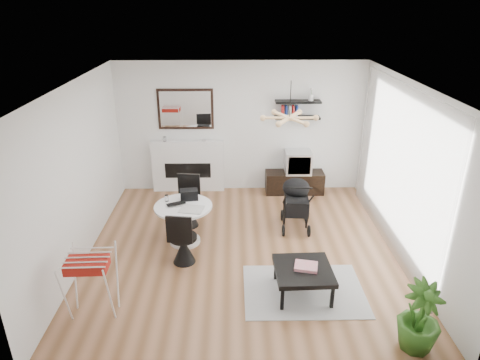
{
  "coord_description": "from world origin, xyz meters",
  "views": [
    {
      "loc": [
        -0.15,
        -5.95,
        3.83
      ],
      "look_at": [
        -0.04,
        0.4,
        1.09
      ],
      "focal_mm": 32.0,
      "sensor_mm": 36.0,
      "label": 1
    }
  ],
  "objects_px": {
    "stroller": "(296,205)",
    "coffee_table": "(303,271)",
    "crt_tv": "(298,162)",
    "fireplace": "(188,160)",
    "potted_plant": "(420,317)",
    "drying_rack": "(92,284)",
    "dining_table": "(184,218)",
    "tv_console": "(294,182)"
  },
  "relations": [
    {
      "from": "crt_tv",
      "to": "coffee_table",
      "type": "relative_size",
      "value": 0.66
    },
    {
      "from": "fireplace",
      "to": "dining_table",
      "type": "height_order",
      "value": "fireplace"
    },
    {
      "from": "drying_rack",
      "to": "coffee_table",
      "type": "bearing_deg",
      "value": 5.77
    },
    {
      "from": "drying_rack",
      "to": "coffee_table",
      "type": "height_order",
      "value": "drying_rack"
    },
    {
      "from": "dining_table",
      "to": "coffee_table",
      "type": "distance_m",
      "value": 2.25
    },
    {
      "from": "crt_tv",
      "to": "dining_table",
      "type": "relative_size",
      "value": 0.56
    },
    {
      "from": "fireplace",
      "to": "potted_plant",
      "type": "distance_m",
      "value": 5.48
    },
    {
      "from": "dining_table",
      "to": "drying_rack",
      "type": "height_order",
      "value": "drying_rack"
    },
    {
      "from": "stroller",
      "to": "crt_tv",
      "type": "bearing_deg",
      "value": 84.96
    },
    {
      "from": "fireplace",
      "to": "drying_rack",
      "type": "height_order",
      "value": "fireplace"
    },
    {
      "from": "fireplace",
      "to": "drying_rack",
      "type": "xyz_separation_m",
      "value": [
        -0.87,
        -3.87,
        -0.22
      ]
    },
    {
      "from": "coffee_table",
      "to": "tv_console",
      "type": "bearing_deg",
      "value": 84.36
    },
    {
      "from": "tv_console",
      "to": "stroller",
      "type": "bearing_deg",
      "value": -97.01
    },
    {
      "from": "drying_rack",
      "to": "stroller",
      "type": "xyz_separation_m",
      "value": [
        2.92,
        2.27,
        -0.04
      ]
    },
    {
      "from": "crt_tv",
      "to": "stroller",
      "type": "height_order",
      "value": "stroller"
    },
    {
      "from": "crt_tv",
      "to": "stroller",
      "type": "xyz_separation_m",
      "value": [
        -0.23,
        -1.45,
        -0.26
      ]
    },
    {
      "from": "tv_console",
      "to": "potted_plant",
      "type": "relative_size",
      "value": 1.37
    },
    {
      "from": "fireplace",
      "to": "stroller",
      "type": "xyz_separation_m",
      "value": [
        2.06,
        -1.6,
        -0.26
      ]
    },
    {
      "from": "fireplace",
      "to": "drying_rack",
      "type": "distance_m",
      "value": 3.97
    },
    {
      "from": "fireplace",
      "to": "coffee_table",
      "type": "height_order",
      "value": "fireplace"
    },
    {
      "from": "stroller",
      "to": "potted_plant",
      "type": "bearing_deg",
      "value": -66.71
    },
    {
      "from": "potted_plant",
      "to": "coffee_table",
      "type": "bearing_deg",
      "value": 139.07
    },
    {
      "from": "fireplace",
      "to": "tv_console",
      "type": "xyz_separation_m",
      "value": [
        2.24,
        -0.14,
        -0.46
      ]
    },
    {
      "from": "fireplace",
      "to": "tv_console",
      "type": "height_order",
      "value": "fireplace"
    },
    {
      "from": "drying_rack",
      "to": "coffee_table",
      "type": "relative_size",
      "value": 1.1
    },
    {
      "from": "dining_table",
      "to": "drying_rack",
      "type": "distance_m",
      "value": 2.01
    },
    {
      "from": "tv_console",
      "to": "stroller",
      "type": "xyz_separation_m",
      "value": [
        -0.18,
        -1.46,
        0.19
      ]
    },
    {
      "from": "tv_console",
      "to": "stroller",
      "type": "relative_size",
      "value": 1.23
    },
    {
      "from": "dining_table",
      "to": "coffee_table",
      "type": "bearing_deg",
      "value": -37.79
    },
    {
      "from": "fireplace",
      "to": "stroller",
      "type": "height_order",
      "value": "fireplace"
    },
    {
      "from": "dining_table",
      "to": "coffee_table",
      "type": "xyz_separation_m",
      "value": [
        1.78,
        -1.38,
        -0.09
      ]
    },
    {
      "from": "drying_rack",
      "to": "fireplace",
      "type": "bearing_deg",
      "value": 75.62
    },
    {
      "from": "coffee_table",
      "to": "stroller",
      "type": "bearing_deg",
      "value": 85.41
    },
    {
      "from": "fireplace",
      "to": "coffee_table",
      "type": "bearing_deg",
      "value": -61.49
    },
    {
      "from": "tv_console",
      "to": "crt_tv",
      "type": "relative_size",
      "value": 2.27
    },
    {
      "from": "stroller",
      "to": "dining_table",
      "type": "bearing_deg",
      "value": -160.87
    },
    {
      "from": "stroller",
      "to": "coffee_table",
      "type": "height_order",
      "value": "stroller"
    },
    {
      "from": "fireplace",
      "to": "crt_tv",
      "type": "height_order",
      "value": "fireplace"
    },
    {
      "from": "crt_tv",
      "to": "dining_table",
      "type": "xyz_separation_m",
      "value": [
        -2.16,
        -1.98,
        -0.23
      ]
    },
    {
      "from": "fireplace",
      "to": "coffee_table",
      "type": "relative_size",
      "value": 2.69
    },
    {
      "from": "drying_rack",
      "to": "crt_tv",
      "type": "bearing_deg",
      "value": 47.99
    },
    {
      "from": "stroller",
      "to": "coffee_table",
      "type": "bearing_deg",
      "value": -90.66
    }
  ]
}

